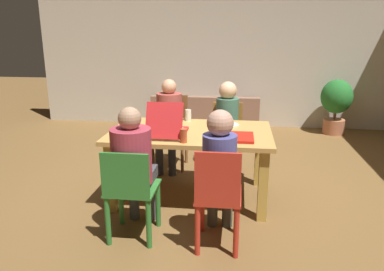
{
  "coord_description": "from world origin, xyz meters",
  "views": [
    {
      "loc": [
        0.5,
        -3.84,
        1.83
      ],
      "look_at": [
        0.0,
        0.1,
        0.69
      ],
      "focal_mm": 34.86,
      "sensor_mm": 36.0,
      "label": 1
    }
  ],
  "objects_px": {
    "chair_1": "(131,192)",
    "person_2": "(227,120)",
    "plate_2": "(128,132)",
    "potted_plant": "(336,102)",
    "person_1": "(133,160)",
    "chair_3": "(218,198)",
    "chair_2": "(227,131)",
    "plate_0": "(229,124)",
    "drinking_glass_0": "(188,115)",
    "person_3": "(220,165)",
    "drinking_glass_1": "(130,122)",
    "pizza_box_0": "(235,137)",
    "drinking_glass_2": "(184,136)",
    "plate_1": "(157,122)",
    "couch": "(206,118)",
    "chair_0": "(171,128)",
    "pizza_box_1": "(168,129)",
    "person_0": "(169,117)",
    "dining_table": "(191,141)"
  },
  "relations": [
    {
      "from": "person_0",
      "to": "plate_2",
      "type": "distance_m",
      "value": 1.07
    },
    {
      "from": "plate_1",
      "to": "drinking_glass_1",
      "type": "bearing_deg",
      "value": -127.72
    },
    {
      "from": "person_3",
      "to": "potted_plant",
      "type": "distance_m",
      "value": 4.24
    },
    {
      "from": "chair_3",
      "to": "plate_2",
      "type": "xyz_separation_m",
      "value": [
        -1.01,
        0.82,
        0.3
      ]
    },
    {
      "from": "person_2",
      "to": "plate_1",
      "type": "distance_m",
      "value": 0.98
    },
    {
      "from": "plate_0",
      "to": "chair_1",
      "type": "bearing_deg",
      "value": -123.0
    },
    {
      "from": "plate_1",
      "to": "drinking_glass_0",
      "type": "height_order",
      "value": "drinking_glass_0"
    },
    {
      "from": "person_0",
      "to": "potted_plant",
      "type": "distance_m",
      "value": 3.37
    },
    {
      "from": "chair_1",
      "to": "chair_3",
      "type": "distance_m",
      "value": 0.77
    },
    {
      "from": "chair_0",
      "to": "plate_0",
      "type": "xyz_separation_m",
      "value": [
        0.8,
        -0.72,
        0.26
      ]
    },
    {
      "from": "dining_table",
      "to": "plate_0",
      "type": "xyz_separation_m",
      "value": [
        0.4,
        0.29,
        0.12
      ]
    },
    {
      "from": "plate_0",
      "to": "plate_2",
      "type": "distance_m",
      "value": 1.15
    },
    {
      "from": "dining_table",
      "to": "drinking_glass_1",
      "type": "relative_size",
      "value": 14.03
    },
    {
      "from": "person_2",
      "to": "person_0",
      "type": "bearing_deg",
      "value": -179.4
    },
    {
      "from": "person_1",
      "to": "chair_3",
      "type": "xyz_separation_m",
      "value": [
        0.77,
        -0.18,
        -0.23
      ]
    },
    {
      "from": "chair_3",
      "to": "drinking_glass_2",
      "type": "relative_size",
      "value": 6.78
    },
    {
      "from": "chair_1",
      "to": "person_3",
      "type": "distance_m",
      "value": 0.81
    },
    {
      "from": "person_2",
      "to": "person_3",
      "type": "relative_size",
      "value": 0.98
    },
    {
      "from": "plate_2",
      "to": "drinking_glass_2",
      "type": "relative_size",
      "value": 1.54
    },
    {
      "from": "pizza_box_0",
      "to": "couch",
      "type": "height_order",
      "value": "pizza_box_0"
    },
    {
      "from": "plate_2",
      "to": "drinking_glass_1",
      "type": "height_order",
      "value": "drinking_glass_1"
    },
    {
      "from": "plate_1",
      "to": "drinking_glass_2",
      "type": "distance_m",
      "value": 0.89
    },
    {
      "from": "chair_1",
      "to": "plate_2",
      "type": "xyz_separation_m",
      "value": [
        -0.24,
        0.77,
        0.32
      ]
    },
    {
      "from": "chair_2",
      "to": "pizza_box_1",
      "type": "distance_m",
      "value": 1.35
    },
    {
      "from": "person_3",
      "to": "plate_1",
      "type": "height_order",
      "value": "person_3"
    },
    {
      "from": "pizza_box_0",
      "to": "drinking_glass_2",
      "type": "bearing_deg",
      "value": -157.14
    },
    {
      "from": "person_1",
      "to": "pizza_box_0",
      "type": "bearing_deg",
      "value": 33.39
    },
    {
      "from": "plate_0",
      "to": "plate_1",
      "type": "xyz_separation_m",
      "value": [
        -0.85,
        0.04,
        -0.0
      ]
    },
    {
      "from": "chair_1",
      "to": "drinking_glass_1",
      "type": "xyz_separation_m",
      "value": [
        -0.27,
        0.98,
        0.37
      ]
    },
    {
      "from": "chair_2",
      "to": "drinking_glass_0",
      "type": "distance_m",
      "value": 0.8
    },
    {
      "from": "person_0",
      "to": "couch",
      "type": "distance_m",
      "value": 2.01
    },
    {
      "from": "person_0",
      "to": "potted_plant",
      "type": "bearing_deg",
      "value": 38.64
    },
    {
      "from": "chair_1",
      "to": "person_2",
      "type": "height_order",
      "value": "person_2"
    },
    {
      "from": "person_1",
      "to": "drinking_glass_2",
      "type": "xyz_separation_m",
      "value": [
        0.39,
        0.38,
        0.13
      ]
    },
    {
      "from": "chair_1",
      "to": "chair_2",
      "type": "distance_m",
      "value": 2.11
    },
    {
      "from": "plate_2",
      "to": "potted_plant",
      "type": "distance_m",
      "value": 4.26
    },
    {
      "from": "chair_3",
      "to": "drinking_glass_1",
      "type": "distance_m",
      "value": 1.51
    },
    {
      "from": "drinking_glass_2",
      "to": "person_3",
      "type": "bearing_deg",
      "value": -47.71
    },
    {
      "from": "person_3",
      "to": "chair_0",
      "type": "bearing_deg",
      "value": 112.37
    },
    {
      "from": "drinking_glass_0",
      "to": "couch",
      "type": "relative_size",
      "value": 0.07
    },
    {
      "from": "chair_1",
      "to": "potted_plant",
      "type": "relative_size",
      "value": 0.88
    },
    {
      "from": "plate_0",
      "to": "drinking_glass_1",
      "type": "relative_size",
      "value": 1.91
    },
    {
      "from": "person_2",
      "to": "drinking_glass_0",
      "type": "distance_m",
      "value": 0.63
    },
    {
      "from": "chair_0",
      "to": "drinking_glass_1",
      "type": "bearing_deg",
      "value": -105.67
    },
    {
      "from": "person_1",
      "to": "pizza_box_1",
      "type": "xyz_separation_m",
      "value": [
        0.19,
        0.66,
        0.11
      ]
    },
    {
      "from": "person_0",
      "to": "drinking_glass_1",
      "type": "bearing_deg",
      "value": -108.35
    },
    {
      "from": "pizza_box_1",
      "to": "potted_plant",
      "type": "distance_m",
      "value": 3.96
    },
    {
      "from": "chair_2",
      "to": "plate_0",
      "type": "height_order",
      "value": "chair_2"
    },
    {
      "from": "person_2",
      "to": "drinking_glass_1",
      "type": "xyz_separation_m",
      "value": [
        -1.04,
        -0.83,
        0.14
      ]
    },
    {
      "from": "person_3",
      "to": "drinking_glass_1",
      "type": "relative_size",
      "value": 9.84
    }
  ]
}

